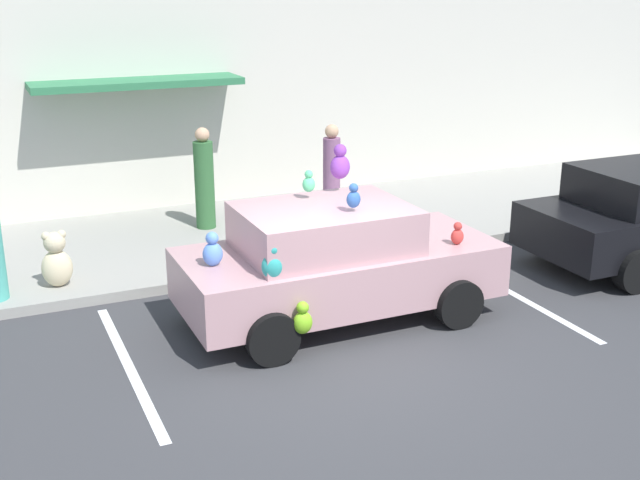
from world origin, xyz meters
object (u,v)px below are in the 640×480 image
(plush_covered_car, at_px, (335,261))
(teddy_bear_on_sidewalk, at_px, (56,261))
(pedestrian_by_lamp, at_px, (332,173))
(pedestrian_near_shopfront, at_px, (204,181))

(plush_covered_car, relative_size, teddy_bear_on_sidewalk, 5.06)
(plush_covered_car, xyz_separation_m, pedestrian_by_lamp, (1.79, 3.95, 0.14))
(teddy_bear_on_sidewalk, bearing_deg, pedestrian_near_shopfront, 34.49)
(teddy_bear_on_sidewalk, height_order, pedestrian_near_shopfront, pedestrian_near_shopfront)
(pedestrian_near_shopfront, bearing_deg, pedestrian_by_lamp, -5.08)
(teddy_bear_on_sidewalk, distance_m, pedestrian_near_shopfront, 3.30)
(plush_covered_car, height_order, pedestrian_by_lamp, plush_covered_car)
(plush_covered_car, bearing_deg, pedestrian_near_shopfront, 97.05)
(teddy_bear_on_sidewalk, bearing_deg, pedestrian_by_lamp, 18.23)
(teddy_bear_on_sidewalk, bearing_deg, plush_covered_car, -35.63)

